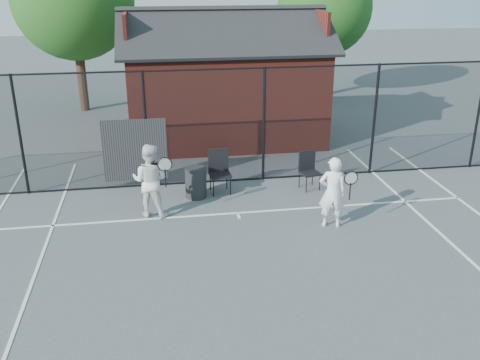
{
  "coord_description": "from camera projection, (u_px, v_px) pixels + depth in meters",
  "views": [
    {
      "loc": [
        -1.73,
        -8.04,
        5.26
      ],
      "look_at": [
        -0.06,
        2.3,
        1.1
      ],
      "focal_mm": 40.0,
      "sensor_mm": 36.0,
      "label": 1
    }
  ],
  "objects": [
    {
      "name": "chair_right",
      "position": [
        310.0,
        171.0,
        13.52
      ],
      "size": [
        0.55,
        0.56,
        0.95
      ],
      "primitive_type": "cube",
      "rotation": [
        0.0,
        0.0,
        0.21
      ],
      "color": "black",
      "rests_on": "ground"
    },
    {
      "name": "clubhouse",
      "position": [
        224.0,
        89.0,
        17.31
      ],
      "size": [
        6.5,
        4.36,
        4.19
      ],
      "color": "maroon",
      "rests_on": "ground"
    },
    {
      "name": "court_lines",
      "position": [
        281.0,
        329.0,
        8.36
      ],
      "size": [
        11.02,
        18.0,
        0.01
      ],
      "color": "white",
      "rests_on": "ground"
    },
    {
      "name": "ground",
      "position": [
        264.0,
        284.0,
        9.58
      ],
      "size": [
        80.0,
        80.0,
        0.0
      ],
      "primitive_type": "plane",
      "color": "#484E52",
      "rests_on": "ground"
    },
    {
      "name": "waste_bin",
      "position": [
        196.0,
        183.0,
        13.07
      ],
      "size": [
        0.59,
        0.59,
        0.76
      ],
      "primitive_type": "cylinder",
      "rotation": [
        0.0,
        0.0,
        0.16
      ],
      "color": "#262626",
      "rests_on": "ground"
    },
    {
      "name": "chair_left",
      "position": [
        220.0,
        173.0,
        13.26
      ],
      "size": [
        0.55,
        0.57,
        1.07
      ],
      "primitive_type": "cube",
      "rotation": [
        0.0,
        0.0,
        0.08
      ],
      "color": "black",
      "rests_on": "ground"
    },
    {
      "name": "player_front",
      "position": [
        333.0,
        192.0,
        11.43
      ],
      "size": [
        0.75,
        0.58,
        1.59
      ],
      "color": "white",
      "rests_on": "ground"
    },
    {
      "name": "tree_right",
      "position": [
        325.0,
        8.0,
        22.32
      ],
      "size": [
        3.97,
        3.97,
        5.7
      ],
      "color": "black",
      "rests_on": "ground"
    },
    {
      "name": "player_back",
      "position": [
        150.0,
        180.0,
        11.93
      ],
      "size": [
        1.0,
        0.87,
        1.7
      ],
      "color": "white",
      "rests_on": "ground"
    },
    {
      "name": "fence",
      "position": [
        214.0,
        129.0,
        13.58
      ],
      "size": [
        22.04,
        3.0,
        3.0
      ],
      "color": "black",
      "rests_on": "ground"
    }
  ]
}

